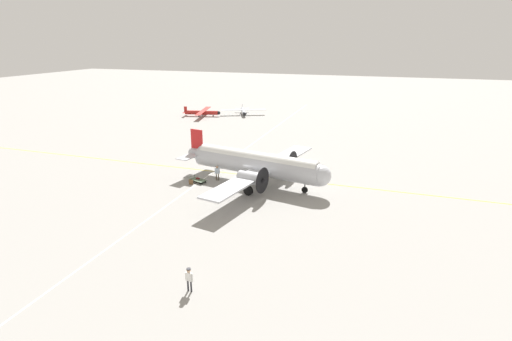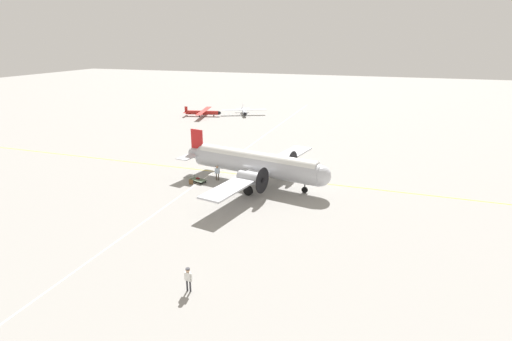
{
  "view_description": "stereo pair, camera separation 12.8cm",
  "coord_description": "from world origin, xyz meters",
  "px_view_note": "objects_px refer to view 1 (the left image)",
  "views": [
    {
      "loc": [
        14.25,
        -42.07,
        16.3
      ],
      "look_at": [
        0.0,
        0.0,
        1.59
      ],
      "focal_mm": 28.0,
      "sensor_mm": 36.0,
      "label": 1
    },
    {
      "loc": [
        14.37,
        -42.02,
        16.3
      ],
      "look_at": [
        0.0,
        0.0,
        1.59
      ],
      "focal_mm": 28.0,
      "sensor_mm": 36.0,
      "label": 2
    }
  ],
  "objects_px": {
    "airliner_main": "(259,164)",
    "suitcase_upright_spare": "(191,182)",
    "baggage_cart": "(198,180)",
    "passenger_boarding": "(217,172)",
    "light_aircraft_distant": "(243,111)",
    "crew_foreground": "(189,277)",
    "light_aircraft_taxiing": "(203,112)",
    "suitcase_near_door": "(198,180)"
  },
  "relations": [
    {
      "from": "crew_foreground",
      "to": "baggage_cart",
      "type": "bearing_deg",
      "value": 118.91
    },
    {
      "from": "passenger_boarding",
      "to": "light_aircraft_distant",
      "type": "xyz_separation_m",
      "value": [
        -12.28,
        41.97,
        -0.3
      ]
    },
    {
      "from": "passenger_boarding",
      "to": "light_aircraft_distant",
      "type": "height_order",
      "value": "light_aircraft_distant"
    },
    {
      "from": "suitcase_upright_spare",
      "to": "light_aircraft_distant",
      "type": "distance_m",
      "value": 45.44
    },
    {
      "from": "crew_foreground",
      "to": "passenger_boarding",
      "type": "distance_m",
      "value": 22.35
    },
    {
      "from": "airliner_main",
      "to": "light_aircraft_distant",
      "type": "distance_m",
      "value": 45.07
    },
    {
      "from": "airliner_main",
      "to": "baggage_cart",
      "type": "distance_m",
      "value": 7.62
    },
    {
      "from": "airliner_main",
      "to": "suitcase_upright_spare",
      "type": "xyz_separation_m",
      "value": [
        -7.47,
        -2.8,
        -2.15
      ]
    },
    {
      "from": "light_aircraft_distant",
      "to": "passenger_boarding",
      "type": "bearing_deg",
      "value": -8.17
    },
    {
      "from": "airliner_main",
      "to": "baggage_cart",
      "type": "height_order",
      "value": "airliner_main"
    },
    {
      "from": "suitcase_near_door",
      "to": "suitcase_upright_spare",
      "type": "relative_size",
      "value": 0.78
    },
    {
      "from": "crew_foreground",
      "to": "light_aircraft_taxiing",
      "type": "relative_size",
      "value": 0.16
    },
    {
      "from": "suitcase_upright_spare",
      "to": "baggage_cart",
      "type": "distance_m",
      "value": 1.06
    },
    {
      "from": "suitcase_upright_spare",
      "to": "baggage_cart",
      "type": "xyz_separation_m",
      "value": [
        0.39,
        0.99,
        -0.03
      ]
    },
    {
      "from": "suitcase_near_door",
      "to": "baggage_cart",
      "type": "xyz_separation_m",
      "value": [
        0.1,
        -0.22,
        0.04
      ]
    },
    {
      "from": "crew_foreground",
      "to": "baggage_cart",
      "type": "distance_m",
      "value": 21.82
    },
    {
      "from": "passenger_boarding",
      "to": "suitcase_near_door",
      "type": "height_order",
      "value": "passenger_boarding"
    },
    {
      "from": "crew_foreground",
      "to": "light_aircraft_taxiing",
      "type": "bearing_deg",
      "value": 118.91
    },
    {
      "from": "suitcase_near_door",
      "to": "baggage_cart",
      "type": "relative_size",
      "value": 0.22
    },
    {
      "from": "suitcase_near_door",
      "to": "baggage_cart",
      "type": "bearing_deg",
      "value": -66.2
    },
    {
      "from": "suitcase_upright_spare",
      "to": "light_aircraft_distant",
      "type": "xyz_separation_m",
      "value": [
        -9.95,
        44.33,
        0.51
      ]
    },
    {
      "from": "passenger_boarding",
      "to": "suitcase_upright_spare",
      "type": "distance_m",
      "value": 3.42
    },
    {
      "from": "airliner_main",
      "to": "baggage_cart",
      "type": "xyz_separation_m",
      "value": [
        -7.08,
        -1.81,
        -2.18
      ]
    },
    {
      "from": "suitcase_near_door",
      "to": "light_aircraft_distant",
      "type": "relative_size",
      "value": 0.05
    },
    {
      "from": "airliner_main",
      "to": "passenger_boarding",
      "type": "relative_size",
      "value": 12.16
    },
    {
      "from": "passenger_boarding",
      "to": "light_aircraft_distant",
      "type": "relative_size",
      "value": 0.19
    },
    {
      "from": "baggage_cart",
      "to": "light_aircraft_distant",
      "type": "distance_m",
      "value": 44.57
    },
    {
      "from": "suitcase_near_door",
      "to": "light_aircraft_taxiing",
      "type": "xyz_separation_m",
      "value": [
        -18.16,
        38.64,
        0.62
      ]
    },
    {
      "from": "crew_foreground",
      "to": "suitcase_upright_spare",
      "type": "xyz_separation_m",
      "value": [
        -9.67,
        18.75,
        -0.81
      ]
    },
    {
      "from": "light_aircraft_taxiing",
      "to": "baggage_cart",
      "type": "bearing_deg",
      "value": -77.86
    },
    {
      "from": "airliner_main",
      "to": "crew_foreground",
      "type": "relative_size",
      "value": 12.48
    },
    {
      "from": "suitcase_near_door",
      "to": "passenger_boarding",
      "type": "bearing_deg",
      "value": 29.63
    },
    {
      "from": "passenger_boarding",
      "to": "suitcase_near_door",
      "type": "xyz_separation_m",
      "value": [
        -2.04,
        -1.16,
        -0.88
      ]
    },
    {
      "from": "baggage_cart",
      "to": "suitcase_upright_spare",
      "type": "bearing_deg",
      "value": -93.18
    },
    {
      "from": "light_aircraft_taxiing",
      "to": "airliner_main",
      "type": "bearing_deg",
      "value": -68.66
    },
    {
      "from": "suitcase_upright_spare",
      "to": "crew_foreground",
      "type": "bearing_deg",
      "value": -62.72
    },
    {
      "from": "airliner_main",
      "to": "passenger_boarding",
      "type": "bearing_deg",
      "value": -163.99
    },
    {
      "from": "airliner_main",
      "to": "crew_foreground",
      "type": "bearing_deg",
      "value": -72.96
    },
    {
      "from": "passenger_boarding",
      "to": "light_aircraft_distant",
      "type": "distance_m",
      "value": 43.73
    },
    {
      "from": "suitcase_upright_spare",
      "to": "passenger_boarding",
      "type": "bearing_deg",
      "value": 45.44
    },
    {
      "from": "suitcase_upright_spare",
      "to": "light_aircraft_distant",
      "type": "relative_size",
      "value": 0.07
    },
    {
      "from": "airliner_main",
      "to": "light_aircraft_distant",
      "type": "relative_size",
      "value": 2.34
    }
  ]
}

